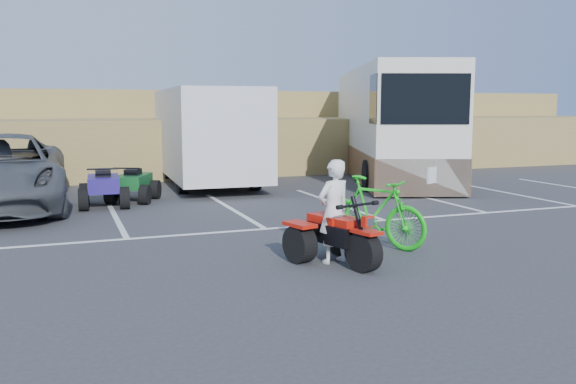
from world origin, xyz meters
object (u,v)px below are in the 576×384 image
object	(u,v)px
rider	(334,211)
quad_atv_green	(134,201)
green_dirt_bike	(374,212)
rv_motorhome	(389,132)
red_trike_atv	(340,264)
cargo_trailer	(208,134)
quad_atv_blue	(104,207)

from	to	relation	value
rider	quad_atv_green	bearing A→B (deg)	-89.11
green_dirt_bike	rv_motorhome	size ratio (longest dim) A/B	0.20
green_dirt_bike	red_trike_atv	bearing A→B (deg)	-169.29
red_trike_atv	cargo_trailer	xyz separation A→B (m)	(0.32, 10.23, 1.60)
quad_atv_blue	quad_atv_green	bearing A→B (deg)	40.94
rv_motorhome	quad_atv_blue	bearing A→B (deg)	-142.55
green_dirt_bike	quad_atv_blue	world-z (taller)	green_dirt_bike
red_trike_atv	green_dirt_bike	xyz separation A→B (m)	(1.09, 0.93, 0.62)
red_trike_atv	cargo_trailer	distance (m)	10.36
rider	red_trike_atv	bearing A→B (deg)	90.00
green_dirt_bike	rv_motorhome	distance (m)	10.87
rider	quad_atv_green	world-z (taller)	rider
red_trike_atv	green_dirt_bike	world-z (taller)	green_dirt_bike
rv_motorhome	quad_atv_green	bearing A→B (deg)	-144.59
quad_atv_green	green_dirt_bike	bearing A→B (deg)	-40.01
cargo_trailer	rv_motorhome	world-z (taller)	rv_motorhome
red_trike_atv	quad_atv_green	distance (m)	7.98
quad_atv_green	cargo_trailer	bearing A→B (deg)	68.46
rider	rv_motorhome	bearing A→B (deg)	-139.44
green_dirt_bike	quad_atv_blue	size ratio (longest dim) A/B	1.32
quad_atv_blue	quad_atv_green	xyz separation A→B (m)	(0.78, 0.60, 0.00)
cargo_trailer	rv_motorhome	distance (m)	6.37
rv_motorhome	green_dirt_bike	bearing A→B (deg)	-101.61
cargo_trailer	quad_atv_blue	distance (m)	4.90
green_dirt_bike	cargo_trailer	size ratio (longest dim) A/B	0.32
rider	cargo_trailer	world-z (taller)	cargo_trailer
rv_motorhome	quad_atv_green	world-z (taller)	rv_motorhome
cargo_trailer	quad_atv_green	bearing A→B (deg)	-132.67
quad_atv_blue	red_trike_atv	bearing A→B (deg)	-63.37
cargo_trailer	red_trike_atv	bearing A→B (deg)	-89.48
quad_atv_green	rv_motorhome	bearing A→B (deg)	39.33
green_dirt_bike	quad_atv_green	distance (m)	7.54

